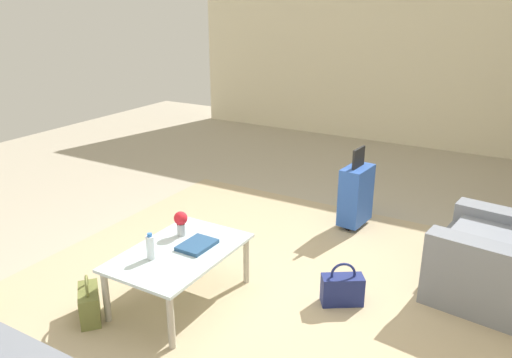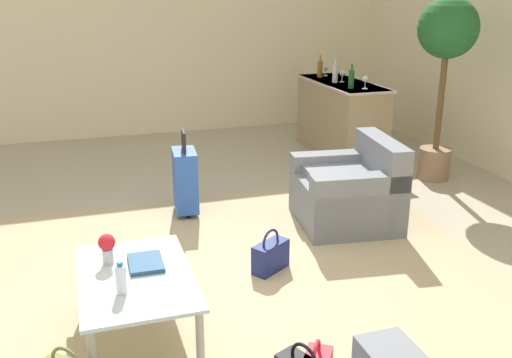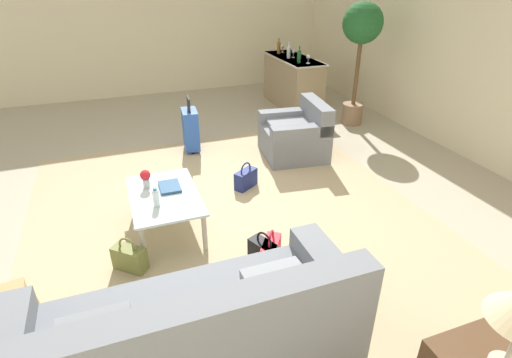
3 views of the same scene
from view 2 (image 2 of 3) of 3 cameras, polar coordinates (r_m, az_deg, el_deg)
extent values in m
plane|color=#A89E89|center=(4.32, -5.44, -11.34)|extent=(12.00, 12.00, 0.00)
cube|color=beige|center=(8.78, -13.17, 14.24)|extent=(0.12, 8.00, 3.10)
cube|color=tan|center=(3.87, -0.45, -15.13)|extent=(5.20, 4.40, 0.01)
cube|color=slate|center=(5.49, 8.90, -2.21)|extent=(1.03, 0.98, 0.44)
cube|color=slate|center=(5.55, 12.29, -0.13)|extent=(0.94, 0.31, 0.82)
cube|color=slate|center=(5.15, 10.25, -2.78)|extent=(0.31, 0.89, 0.60)
cube|color=slate|center=(5.79, 7.78, -0.22)|extent=(0.31, 0.89, 0.60)
cube|color=gray|center=(5.39, 8.53, 0.34)|extent=(0.76, 0.70, 0.08)
cube|color=silver|center=(3.71, -11.94, -9.55)|extent=(1.07, 0.70, 0.02)
cylinder|color=#ADA899|center=(4.27, -8.43, -8.71)|extent=(0.05, 0.05, 0.42)
cylinder|color=#ADA899|center=(3.44, -5.60, -15.88)|extent=(0.05, 0.05, 0.42)
cylinder|color=#ADA899|center=(4.23, -16.57, -9.59)|extent=(0.05, 0.05, 0.42)
cylinder|color=silver|center=(3.48, -13.35, -9.76)|extent=(0.06, 0.06, 0.18)
cylinder|color=#2D6BBC|center=(3.43, -13.47, -8.26)|extent=(0.04, 0.04, 0.02)
cube|color=navy|center=(3.81, -10.97, -8.24)|extent=(0.30, 0.22, 0.03)
cylinder|color=#B2B7BC|center=(3.87, -14.59, -7.49)|extent=(0.07, 0.07, 0.10)
sphere|color=red|center=(3.83, -14.71, -6.14)|extent=(0.11, 0.11, 0.11)
cube|color=#937F60|center=(7.74, 8.47, 6.00)|extent=(1.62, 0.60, 0.97)
cube|color=#ADA899|center=(7.65, 8.64, 9.46)|extent=(1.66, 0.64, 0.03)
cylinder|color=silver|center=(8.16, 6.94, 10.22)|extent=(0.07, 0.07, 0.01)
cylinder|color=silver|center=(8.15, 6.95, 10.52)|extent=(0.01, 0.01, 0.08)
sphere|color=silver|center=(8.14, 6.97, 11.01)|extent=(0.08, 0.08, 0.08)
cylinder|color=silver|center=(7.64, 8.59, 9.59)|extent=(0.07, 0.07, 0.01)
cylinder|color=silver|center=(7.64, 8.60, 9.91)|extent=(0.01, 0.01, 0.08)
sphere|color=silver|center=(7.63, 8.63, 10.43)|extent=(0.08, 0.08, 0.08)
cylinder|color=silver|center=(7.16, 10.82, 8.87)|extent=(0.07, 0.07, 0.01)
cylinder|color=silver|center=(7.15, 10.84, 9.21)|extent=(0.01, 0.01, 0.08)
sphere|color=silver|center=(7.14, 10.88, 9.76)|extent=(0.08, 0.08, 0.08)
cylinder|color=brown|center=(8.00, 6.41, 10.85)|extent=(0.07, 0.07, 0.22)
cylinder|color=brown|center=(7.98, 6.45, 11.92)|extent=(0.03, 0.03, 0.08)
cylinder|color=silver|center=(7.56, 7.91, 10.35)|extent=(0.07, 0.07, 0.22)
cylinder|color=silver|center=(7.54, 7.97, 11.47)|extent=(0.03, 0.03, 0.08)
cylinder|color=#194C23|center=(7.15, 9.51, 9.80)|extent=(0.07, 0.07, 0.22)
cylinder|color=#194C23|center=(7.13, 9.57, 10.99)|extent=(0.03, 0.03, 0.08)
cube|color=#2851AD|center=(5.65, -7.09, -0.11)|extent=(0.42, 0.26, 0.60)
cube|color=black|center=(5.54, -7.25, 3.81)|extent=(0.24, 0.05, 0.20)
cylinder|color=black|center=(5.89, -7.09, -2.68)|extent=(0.02, 0.05, 0.05)
cylinder|color=black|center=(5.64, -6.82, -3.69)|extent=(0.02, 0.05, 0.05)
torus|color=red|center=(3.23, 6.02, -17.33)|extent=(0.17, 0.13, 0.20)
cube|color=navy|center=(4.57, 1.47, -7.79)|extent=(0.29, 0.34, 0.24)
torus|color=navy|center=(4.51, 1.48, -6.20)|extent=(0.12, 0.18, 0.20)
cylinder|color=#84664C|center=(7.03, 17.38, 1.49)|extent=(0.36, 0.36, 0.37)
cylinder|color=brown|center=(6.86, 17.96, 7.20)|extent=(0.07, 0.07, 1.06)
sphere|color=#1E5628|center=(6.76, 18.68, 14.11)|extent=(0.66, 0.66, 0.66)
camera|label=1|loc=(2.54, 59.52, 11.54)|focal=35.00mm
camera|label=3|loc=(0.60, 175.47, 22.89)|focal=28.00mm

